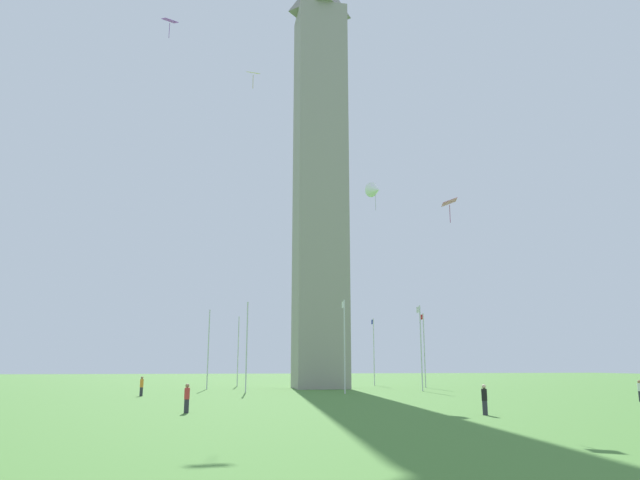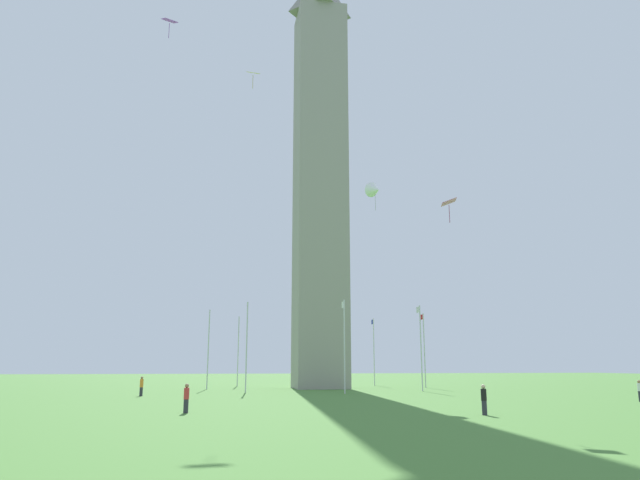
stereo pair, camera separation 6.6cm
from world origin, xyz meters
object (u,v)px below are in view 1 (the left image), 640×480
Objects in this scene: flagpole_nw at (374,349)px; person_red_shirt at (187,398)px; kite_pink_diamond at (449,203)px; flagpole_sw at (421,344)px; flagpole_ne at (238,348)px; person_white_shirt at (640,391)px; kite_purple_diamond at (170,21)px; flagpole_e at (208,346)px; kite_white_delta at (375,190)px; kite_yellow_diamond at (253,73)px; flagpole_w at (424,347)px; flagpole_s at (344,342)px; person_orange_shirt at (142,386)px; person_black_shirt at (485,400)px; flagpole_se at (247,343)px; obelisk_monument at (320,163)px; flagpole_n at (303,349)px.

flagpole_nw is 5.50× the size of person_red_shirt.
kite_pink_diamond is (-48.99, 8.80, 7.50)m from flagpole_nw.
flagpole_sw is at bearing 180.00° from flagpole_nw.
flagpole_ne reaches higher than person_white_shirt.
kite_purple_diamond is (-32.19, 8.54, 28.47)m from flagpole_ne.
kite_white_delta is (-18.93, -15.65, 14.62)m from flagpole_e.
flagpole_ne is 4.68× the size of kite_yellow_diamond.
flagpole_w reaches higher than person_red_shirt.
flagpole_e reaches higher than person_red_shirt.
flagpole_s is 5.73× the size of person_white_shirt.
person_black_shirt is at bearing -73.40° from person_orange_shirt.
kite_yellow_diamond is (-28.23, 0.60, 26.14)m from flagpole_ne.
kite_purple_diamond is (-3.63, 20.20, 13.85)m from kite_white_delta.
flagpole_nw is 5.51× the size of person_black_shirt.
flagpole_se is (-19.25, 0.00, 0.00)m from flagpole_ne.
kite_pink_diamond reaches higher than flagpole_se.
person_orange_shirt is at bearing 113.83° from flagpole_w.
kite_pink_diamond is at bearing -178.80° from obelisk_monument.
flagpole_ne is 1.00× the size of flagpole_se.
obelisk_monument is 27.53m from flagpole_nw.
flagpole_e is 35.39m from person_red_shirt.
flagpole_w is at bearing 10.63° from person_white_shirt.
person_white_shirt is at bearing -143.46° from flagpole_ne.
person_black_shirt is (-39.64, -2.23, -28.16)m from obelisk_monument.
person_black_shirt is at bearing 164.01° from flagpole_w.
flagpole_e is at bearing 89.78° from obelisk_monument.
obelisk_monument is at bearing 45.16° from flagpole_sw.
flagpole_ne is at bearing 12.04° from kite_pink_diamond.
flagpole_n and flagpole_s have the same top height.
kite_purple_diamond reaches higher than flagpole_se.
flagpole_e and flagpole_nw have the same top height.
flagpole_nw reaches higher than person_orange_shirt.
flagpole_e is 3.09× the size of kite_white_delta.
kite_white_delta reaches higher than flagpole_sw.
obelisk_monument is 6.18× the size of flagpole_e.
flagpole_w is 4.61× the size of kite_purple_diamond.
kite_pink_diamond is (-25.75, -0.82, 7.50)m from flagpole_s.
kite_pink_diamond is at bearing -79.98° from person_red_shirt.
person_black_shirt is at bearing -103.28° from kite_pink_diamond.
kite_yellow_diamond reaches higher than flagpole_sw.
flagpole_s is 1.00× the size of flagpole_nw.
kite_purple_diamond reaches higher than flagpole_sw.
kite_pink_diamond is at bearing -160.64° from flagpole_se.
flagpole_sw is 1.00× the size of flagpole_nw.
flagpole_nw is 41.43m from person_white_shirt.
kite_pink_diamond reaches higher than flagpole_n.
flagpole_sw is at bearing -67.50° from flagpole_s.
flagpole_se is 27.65m from kite_yellow_diamond.
obelisk_monument is 6.18× the size of flagpole_ne.
flagpole_sw is (-9.57, -9.63, -23.91)m from obelisk_monument.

